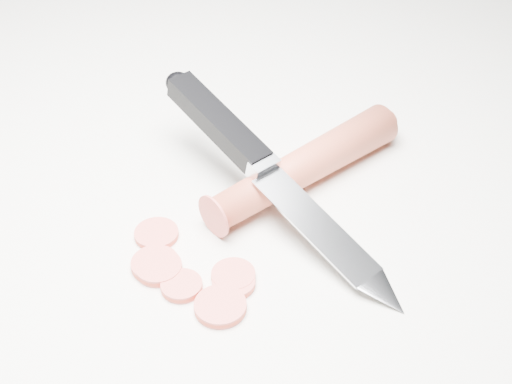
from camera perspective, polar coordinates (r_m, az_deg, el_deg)
The scene contains 10 objects.
ground at distance 0.58m, azimuth -2.98°, elevation -2.83°, with size 2.40×2.40×0.00m, color silver.
carrot at distance 0.61m, azimuth 3.93°, elevation 2.10°, with size 0.03×0.03×0.20m, color #B9442D.
carrot_slice_0 at distance 0.55m, azimuth -8.07°, elevation -5.75°, with size 0.04×0.04×0.01m, color #D14D44.
carrot_slice_1 at distance 0.54m, azimuth -7.80°, elevation -6.04°, with size 0.04×0.04×0.01m, color #D14D44.
carrot_slice_2 at distance 0.53m, azimuth -1.83°, elevation -6.70°, with size 0.03×0.03×0.01m, color #D14D44.
carrot_slice_3 at distance 0.53m, azimuth -5.97°, elevation -7.48°, with size 0.03×0.03×0.01m, color #D14D44.
carrot_slice_4 at distance 0.51m, azimuth -2.87°, elevation -9.13°, with size 0.04×0.04×0.01m, color #D14D44.
carrot_slice_5 at distance 0.57m, azimuth -7.97°, elevation -3.34°, with size 0.03×0.03×0.01m, color #D14D44.
carrot_slice_6 at distance 0.53m, azimuth -1.79°, elevation -7.26°, with size 0.03×0.03×0.01m, color #D14D44.
kitchen_knife at distance 0.56m, azimuth 1.65°, elevation 1.23°, with size 0.28×0.13×0.08m, color #B5B7BC, non-canonical shape.
Camera 1 is at (0.23, -0.35, 0.39)m, focal length 50.00 mm.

